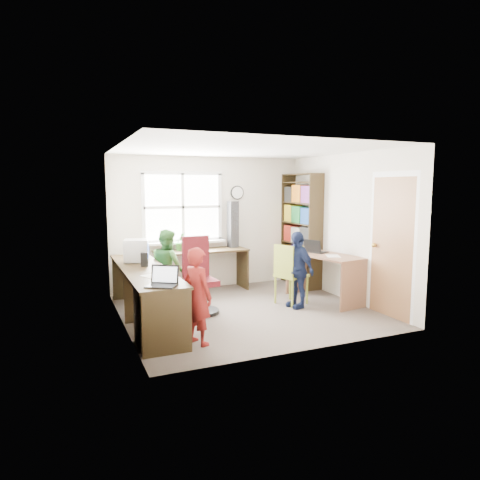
{
  "coord_description": "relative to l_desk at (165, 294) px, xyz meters",
  "views": [
    {
      "loc": [
        -2.55,
        -5.73,
        1.87
      ],
      "look_at": [
        0.0,
        0.25,
        1.05
      ],
      "focal_mm": 32.0,
      "sensor_mm": 36.0,
      "label": 1
    }
  ],
  "objects": [
    {
      "name": "room",
      "position": [
        1.32,
        0.38,
        0.76
      ],
      "size": [
        3.64,
        3.44,
        2.44
      ],
      "color": "#4E443D",
      "rests_on": "ground"
    },
    {
      "name": "l_desk",
      "position": [
        0.0,
        0.0,
        0.0
      ],
      "size": [
        2.38,
        2.95,
        0.75
      ],
      "color": "#342715",
      "rests_on": "ground"
    },
    {
      "name": "right_desk",
      "position": [
        2.74,
        0.35,
        0.1
      ],
      "size": [
        0.82,
        1.41,
        0.77
      ],
      "rotation": [
        0.0,
        0.0,
        0.16
      ],
      "color": "brown",
      "rests_on": "ground"
    },
    {
      "name": "bookshelf",
      "position": [
        2.96,
        1.47,
        0.55
      ],
      "size": [
        0.3,
        1.02,
        2.1
      ],
      "color": "#342715",
      "rests_on": "ground"
    },
    {
      "name": "swivel_chair",
      "position": [
        0.64,
        0.51,
        0.03
      ],
      "size": [
        0.57,
        0.57,
        1.13
      ],
      "rotation": [
        0.0,
        0.0,
        0.08
      ],
      "color": "black",
      "rests_on": "ground"
    },
    {
      "name": "wooden_chair",
      "position": [
        2.06,
        0.35,
        0.07
      ],
      "size": [
        0.53,
        0.53,
        0.96
      ],
      "rotation": [
        0.0,
        0.0,
        0.33
      ],
      "color": "#9BA938",
      "rests_on": "ground"
    },
    {
      "name": "crt_monitor",
      "position": [
        -0.2,
        0.9,
        0.47
      ],
      "size": [
        0.41,
        0.38,
        0.34
      ],
      "rotation": [
        0.0,
        0.0,
        -0.25
      ],
      "color": "silver",
      "rests_on": "l_desk"
    },
    {
      "name": "laptop_left",
      "position": [
        -0.19,
        -0.74,
        0.35
      ],
      "size": [
        0.42,
        0.4,
        0.22
      ],
      "rotation": [
        0.0,
        0.0,
        -0.57
      ],
      "color": "black",
      "rests_on": "l_desk"
    },
    {
      "name": "laptop_right",
      "position": [
        2.67,
        0.55,
        0.36
      ],
      "size": [
        0.37,
        0.4,
        0.22
      ],
      "rotation": [
        0.0,
        0.0,
        1.96
      ],
      "color": "black",
      "rests_on": "right_desk"
    },
    {
      "name": "speaker_a",
      "position": [
        -0.16,
        0.52,
        0.39
      ],
      "size": [
        0.12,
        0.12,
        0.2
      ],
      "rotation": [
        0.0,
        0.0,
        -0.23
      ],
      "color": "black",
      "rests_on": "l_desk"
    },
    {
      "name": "speaker_b",
      "position": [
        -0.14,
        1.08,
        0.38
      ],
      "size": [
        0.11,
        0.11,
        0.18
      ],
      "rotation": [
        0.0,
        0.0,
        -0.28
      ],
      "color": "black",
      "rests_on": "l_desk"
    },
    {
      "name": "cd_tower",
      "position": [
        1.7,
        1.8,
        0.72
      ],
      "size": [
        0.19,
        0.17,
        0.85
      ],
      "rotation": [
        0.0,
        0.0,
        0.13
      ],
      "color": "black",
      "rests_on": "l_desk"
    },
    {
      "name": "game_box",
      "position": [
        2.68,
        0.84,
        0.34
      ],
      "size": [
        0.3,
        0.3,
        0.06
      ],
      "rotation": [
        0.0,
        0.0,
        -0.09
      ],
      "color": "red",
      "rests_on": "right_desk"
    },
    {
      "name": "paper_a",
      "position": [
        -0.17,
        -0.21,
        0.3
      ],
      "size": [
        0.33,
        0.39,
        0.0
      ],
      "rotation": [
        0.0,
        0.0,
        0.36
      ],
      "color": "silver",
      "rests_on": "l_desk"
    },
    {
      "name": "paper_b",
      "position": [
        2.74,
        0.14,
        0.31
      ],
      "size": [
        0.31,
        0.35,
        0.0
      ],
      "rotation": [
        0.0,
        0.0,
        -0.43
      ],
      "color": "silver",
      "rests_on": "right_desk"
    },
    {
      "name": "potted_plant",
      "position": [
        0.69,
        1.74,
        0.46
      ],
      "size": [
        0.21,
        0.19,
        0.32
      ],
      "primitive_type": "imported",
      "rotation": [
        0.0,
        0.0,
        0.27
      ],
      "color": "#347B31",
      "rests_on": "l_desk"
    },
    {
      "name": "person_red",
      "position": [
        0.23,
        -0.73,
        0.13
      ],
      "size": [
        0.43,
        0.5,
        1.17
      ],
      "primitive_type": "imported",
      "rotation": [
        0.0,
        0.0,
        2.0
      ],
      "color": "maroon",
      "rests_on": "ground"
    },
    {
      "name": "person_green",
      "position": [
        0.3,
        1.07,
        0.15
      ],
      "size": [
        0.59,
        0.68,
        1.21
      ],
      "primitive_type": "imported",
      "rotation": [
        0.0,
        0.0,
        1.81
      ],
      "color": "#377D32",
      "rests_on": "ground"
    },
    {
      "name": "person_navy",
      "position": [
        2.11,
        0.18,
        0.14
      ],
      "size": [
        0.41,
        0.74,
        1.19
      ],
      "primitive_type": "imported",
      "rotation": [
        0.0,
        0.0,
        -1.39
      ],
      "color": "#141D3F",
      "rests_on": "ground"
    }
  ]
}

